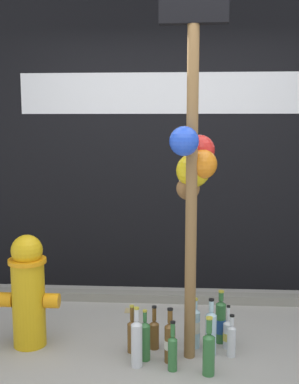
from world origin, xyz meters
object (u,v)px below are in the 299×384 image
at_px(bottle_0, 170,341).
at_px(bottle_2, 154,333).
at_px(bottle_5, 211,331).
at_px(bottle_3, 221,321).
at_px(bottle_7, 209,352).
at_px(bottle_8, 145,340).
at_px(bottle_1, 137,342).
at_px(bottle_6, 231,339).
at_px(bottle_4, 173,351).
at_px(bottle_9, 228,333).
at_px(bottle_10, 132,334).
at_px(bottle_11, 195,326).
at_px(fire_hydrant, 28,290).
at_px(memorial_post, 193,140).

relative_size(bottle_0, bottle_2, 1.20).
distance_m(bottle_0, bottle_5, 0.31).
distance_m(bottle_2, bottle_3, 0.51).
xyz_separation_m(bottle_7, bottle_8, (-0.43, 0.17, -0.01)).
xyz_separation_m(bottle_1, bottle_6, (0.65, 0.18, -0.05)).
height_order(bottle_0, bottle_3, bottle_3).
height_order(bottle_3, bottle_5, bottle_5).
bearing_deg(bottle_7, bottle_6, 56.34).
relative_size(bottle_4, bottle_5, 0.83).
relative_size(bottle_1, bottle_9, 1.29).
height_order(bottle_2, bottle_10, bottle_10).
bearing_deg(bottle_11, fire_hydrant, -178.19).
height_order(bottle_7, bottle_10, bottle_7).
relative_size(fire_hydrant, bottle_9, 2.58).
bearing_deg(bottle_3, bottle_4, -128.94).
distance_m(bottle_6, bottle_8, 0.61).
height_order(fire_hydrant, bottle_5, fire_hydrant).
height_order(bottle_6, bottle_10, bottle_10).
bearing_deg(bottle_9, bottle_4, -138.88).
relative_size(bottle_8, bottle_11, 0.97).
height_order(bottle_0, bottle_5, bottle_5).
relative_size(bottle_7, bottle_11, 1.06).
bearing_deg(bottle_4, bottle_10, 140.72).
relative_size(bottle_3, bottle_4, 1.18).
xyz_separation_m(fire_hydrant, bottle_7, (1.29, -0.35, -0.26)).
distance_m(bottle_8, bottle_10, 0.15).
bearing_deg(bottle_11, bottle_9, 0.65).
distance_m(bottle_4, bottle_9, 0.52).
xyz_separation_m(memorial_post, bottle_10, (-0.42, -0.01, -1.38)).
xyz_separation_m(bottle_4, bottle_11, (0.15, 0.34, 0.02)).
relative_size(bottle_0, bottle_8, 1.07).
bearing_deg(bottle_7, bottle_8, 157.90).
bearing_deg(bottle_0, bottle_2, 121.54).
bearing_deg(bottle_9, bottle_2, -175.48).
xyz_separation_m(bottle_0, bottle_4, (0.02, -0.11, -0.02)).
height_order(bottle_2, bottle_4, bottle_4).
bearing_deg(bottle_3, memorial_post, -141.29).
xyz_separation_m(fire_hydrant, bottle_3, (1.40, 0.13, -0.26)).
bearing_deg(bottle_7, bottle_2, 137.15).
height_order(memorial_post, bottle_0, memorial_post).
xyz_separation_m(fire_hydrant, bottle_8, (0.86, -0.17, -0.27)).
bearing_deg(bottle_7, fire_hydrant, 164.99).
relative_size(bottle_5, bottle_10, 1.18).
distance_m(memorial_post, bottle_7, 1.39).
distance_m(memorial_post, bottle_6, 1.41).
bearing_deg(bottle_0, bottle_9, 29.29).
height_order(bottle_4, bottle_7, bottle_7).
bearing_deg(bottle_5, bottle_0, -156.73).
relative_size(bottle_4, bottle_10, 0.98).
distance_m(bottle_0, bottle_11, 0.29).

